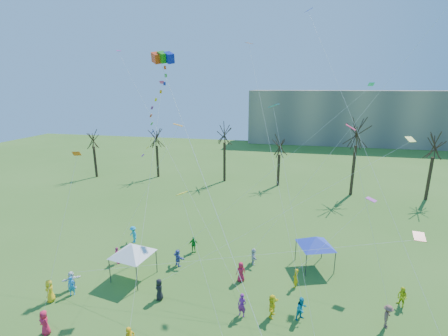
% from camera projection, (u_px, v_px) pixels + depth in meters
% --- Properties ---
extents(distant_building, '(60.00, 14.00, 15.00)m').
position_uv_depth(distant_building, '(355.00, 117.00, 89.46)').
color(distant_building, gray).
rests_on(distant_building, ground).
extents(bare_tree_row, '(69.32, 9.43, 11.97)m').
position_uv_depth(bare_tree_row, '(288.00, 144.00, 49.34)').
color(bare_tree_row, black).
rests_on(bare_tree_row, ground).
extents(big_box_kite, '(5.83, 5.92, 21.09)m').
position_uv_depth(big_box_kite, '(158.00, 114.00, 22.31)').
color(big_box_kite, '#EF3B10').
rests_on(big_box_kite, ground).
extents(canopy_tent_white, '(4.20, 4.20, 3.20)m').
position_uv_depth(canopy_tent_white, '(132.00, 249.00, 26.50)').
color(canopy_tent_white, '#3F3F44').
rests_on(canopy_tent_white, ground).
extents(canopy_tent_blue, '(3.84, 3.84, 3.04)m').
position_uv_depth(canopy_tent_blue, '(316.00, 241.00, 28.15)').
color(canopy_tent_blue, '#3F3F44').
rests_on(canopy_tent_blue, ground).
extents(festival_crowd, '(27.61, 14.53, 1.83)m').
position_uv_depth(festival_crowd, '(212.00, 289.00, 24.23)').
color(festival_crowd, '#E61C42').
rests_on(festival_crowd, ground).
extents(small_kites_aloft, '(29.10, 20.10, 35.21)m').
position_uv_depth(small_kites_aloft, '(273.00, 127.00, 24.92)').
color(small_kites_aloft, '#EA4F0C').
rests_on(small_kites_aloft, ground).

